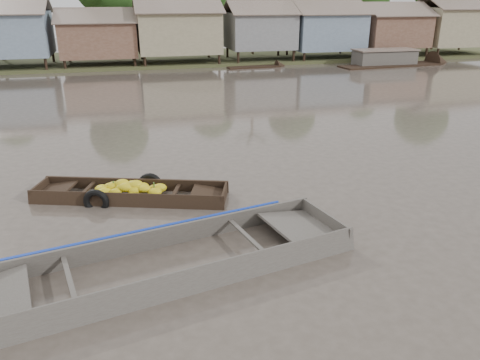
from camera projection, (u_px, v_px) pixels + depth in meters
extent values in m
plane|color=#4D433B|center=(223.00, 218.00, 12.15)|extent=(120.00, 120.00, 0.00)
cube|color=#384723|center=(147.00, 60.00, 41.95)|extent=(120.00, 12.00, 0.50)
cube|color=slate|center=(7.00, 34.00, 35.45)|extent=(6.20, 5.20, 3.20)
cube|color=brown|center=(6.00, 5.00, 35.96)|extent=(6.60, 3.02, 1.28)
cube|color=brown|center=(99.00, 39.00, 37.13)|extent=(5.80, 4.60, 2.70)
cube|color=brown|center=(96.00, 16.00, 35.35)|extent=(6.20, 2.67, 1.14)
cube|color=brown|center=(97.00, 14.00, 37.59)|extent=(6.20, 2.67, 1.14)
cube|color=gray|center=(178.00, 32.00, 38.37)|extent=(6.50, 5.30, 3.30)
cube|color=brown|center=(179.00, 5.00, 36.31)|extent=(6.90, 3.08, 1.31)
cube|color=brown|center=(175.00, 4.00, 38.89)|extent=(6.90, 3.08, 1.31)
cube|color=slate|center=(260.00, 31.00, 39.95)|extent=(5.40, 4.70, 2.90)
cube|color=brown|center=(264.00, 8.00, 38.11)|extent=(5.80, 2.73, 1.17)
cube|color=brown|center=(256.00, 7.00, 40.40)|extent=(5.80, 2.73, 1.17)
cube|color=slate|center=(325.00, 31.00, 41.33)|extent=(6.00, 5.00, 3.10)
cube|color=brown|center=(333.00, 7.00, 39.38)|extent=(6.40, 2.90, 1.24)
cube|color=brown|center=(320.00, 6.00, 41.82)|extent=(6.40, 2.90, 1.24)
cube|color=brown|center=(391.00, 30.00, 42.80)|extent=(5.70, 4.90, 2.80)
cube|color=brown|center=(401.00, 9.00, 40.93)|extent=(6.10, 2.85, 1.21)
cube|color=brown|center=(385.00, 8.00, 43.32)|extent=(6.10, 2.85, 1.21)
cube|color=gray|center=(453.00, 26.00, 44.16)|extent=(6.30, 5.10, 3.40)
cube|color=brown|center=(467.00, 2.00, 42.13)|extent=(6.70, 2.96, 1.26)
cube|color=brown|center=(447.00, 2.00, 44.62)|extent=(6.70, 2.96, 1.26)
cylinder|color=#473323|center=(109.00, 24.00, 40.12)|extent=(0.28, 0.28, 6.30)
cylinder|color=#473323|center=(210.00, 28.00, 43.23)|extent=(0.28, 0.28, 5.25)
cylinder|color=#473323|center=(295.00, 25.00, 44.05)|extent=(0.28, 0.28, 5.60)
cylinder|color=#473323|center=(367.00, 29.00, 46.93)|extent=(0.28, 0.28, 4.55)
sphere|color=#163310|center=(369.00, 1.00, 45.97)|extent=(3.90, 3.90, 3.90)
cylinder|color=#473323|center=(436.00, 18.00, 47.20)|extent=(0.28, 0.28, 6.65)
cylinder|color=#473323|center=(253.00, 12.00, 43.16)|extent=(0.24, 0.24, 8.00)
cube|color=black|center=(132.00, 201.00, 13.40)|extent=(5.41, 2.64, 0.08)
cube|color=black|center=(137.00, 186.00, 13.86)|extent=(5.24, 1.84, 0.51)
cube|color=black|center=(125.00, 202.00, 12.78)|extent=(5.24, 1.84, 0.51)
cube|color=black|center=(224.00, 196.00, 13.14)|extent=(0.43, 1.15, 0.48)
cube|color=black|center=(208.00, 194.00, 13.15)|extent=(1.20, 1.26, 0.19)
cube|color=black|center=(40.00, 191.00, 13.50)|extent=(0.43, 1.15, 0.48)
cube|color=black|center=(56.00, 190.00, 13.45)|extent=(1.20, 1.26, 0.19)
cube|color=black|center=(87.00, 189.00, 13.37)|extent=(0.45, 1.11, 0.05)
cube|color=black|center=(175.00, 192.00, 13.20)|extent=(0.45, 1.11, 0.05)
ellipsoid|color=yellow|center=(155.00, 188.00, 13.50)|extent=(0.44, 0.37, 0.23)
ellipsoid|color=yellow|center=(159.00, 188.00, 13.42)|extent=(0.50, 0.42, 0.26)
ellipsoid|color=yellow|center=(114.00, 186.00, 13.33)|extent=(0.51, 0.42, 0.27)
ellipsoid|color=yellow|center=(106.00, 196.00, 13.09)|extent=(0.49, 0.41, 0.26)
ellipsoid|color=yellow|center=(132.00, 184.00, 13.30)|extent=(0.39, 0.32, 0.21)
ellipsoid|color=yellow|center=(116.00, 192.00, 13.05)|extent=(0.39, 0.33, 0.21)
ellipsoid|color=yellow|center=(132.00, 189.00, 13.15)|extent=(0.46, 0.38, 0.24)
ellipsoid|color=yellow|center=(104.00, 193.00, 13.16)|extent=(0.51, 0.42, 0.27)
ellipsoid|color=yellow|center=(110.00, 187.00, 13.36)|extent=(0.44, 0.36, 0.23)
ellipsoid|color=yellow|center=(122.00, 184.00, 13.28)|extent=(0.48, 0.40, 0.26)
ellipsoid|color=yellow|center=(130.00, 186.00, 13.36)|extent=(0.49, 0.40, 0.26)
ellipsoid|color=yellow|center=(100.00, 193.00, 13.33)|extent=(0.40, 0.33, 0.21)
ellipsoid|color=yellow|center=(135.00, 191.00, 13.09)|extent=(0.44, 0.37, 0.23)
ellipsoid|color=yellow|center=(155.00, 192.00, 13.10)|extent=(0.47, 0.39, 0.25)
ellipsoid|color=yellow|center=(103.00, 190.00, 13.31)|extent=(0.51, 0.43, 0.27)
ellipsoid|color=yellow|center=(124.00, 184.00, 13.54)|extent=(0.40, 0.34, 0.21)
ellipsoid|color=yellow|center=(107.00, 193.00, 13.15)|extent=(0.45, 0.38, 0.24)
ellipsoid|color=yellow|center=(128.00, 186.00, 13.51)|extent=(0.41, 0.34, 0.22)
ellipsoid|color=yellow|center=(104.00, 195.00, 13.09)|extent=(0.50, 0.42, 0.26)
ellipsoid|color=yellow|center=(98.00, 198.00, 13.09)|extent=(0.41, 0.34, 0.21)
ellipsoid|color=yellow|center=(102.00, 189.00, 13.47)|extent=(0.47, 0.39, 0.25)
ellipsoid|color=yellow|center=(131.00, 196.00, 12.99)|extent=(0.41, 0.34, 0.22)
ellipsoid|color=yellow|center=(123.00, 188.00, 13.19)|extent=(0.48, 0.40, 0.25)
ellipsoid|color=yellow|center=(144.00, 189.00, 13.06)|extent=(0.40, 0.33, 0.21)
ellipsoid|color=yellow|center=(135.00, 185.00, 13.17)|extent=(0.52, 0.43, 0.27)
ellipsoid|color=yellow|center=(124.00, 186.00, 13.38)|extent=(0.45, 0.37, 0.24)
ellipsoid|color=yellow|center=(127.00, 186.00, 13.45)|extent=(0.45, 0.38, 0.24)
ellipsoid|color=yellow|center=(126.00, 187.00, 13.10)|extent=(0.48, 0.40, 0.26)
ellipsoid|color=yellow|center=(143.00, 186.00, 13.57)|extent=(0.44, 0.37, 0.23)
ellipsoid|color=yellow|center=(160.00, 198.00, 12.93)|extent=(0.42, 0.35, 0.22)
ellipsoid|color=yellow|center=(142.00, 188.00, 13.17)|extent=(0.47, 0.39, 0.25)
cylinder|color=#3F6626|center=(114.00, 184.00, 13.25)|extent=(0.04, 0.04, 0.17)
cylinder|color=#3F6626|center=(137.00, 185.00, 13.20)|extent=(0.04, 0.04, 0.17)
cylinder|color=#3F6626|center=(154.00, 185.00, 13.17)|extent=(0.04, 0.04, 0.17)
torus|color=black|center=(150.00, 185.00, 13.90)|extent=(0.76, 0.40, 0.74)
torus|color=black|center=(96.00, 202.00, 12.76)|extent=(0.74, 0.39, 0.73)
cube|color=#48423D|center=(167.00, 274.00, 9.86)|extent=(8.20, 3.40, 0.08)
cube|color=#48423D|center=(153.00, 242.00, 10.57)|extent=(8.04, 1.92, 0.65)
cube|color=#48423D|center=(182.00, 287.00, 8.94)|extent=(8.04, 1.92, 0.65)
cube|color=#48423D|center=(324.00, 224.00, 11.40)|extent=(0.49, 1.97, 0.62)
cube|color=#48423D|center=(300.00, 227.00, 11.09)|extent=(1.73, 1.98, 0.25)
cube|color=#48423D|center=(70.00, 280.00, 8.92)|extent=(0.51, 1.90, 0.05)
cube|color=#48423D|center=(248.00, 237.00, 10.50)|extent=(0.51, 1.90, 0.05)
cube|color=#665E54|center=(167.00, 272.00, 9.84)|extent=(6.29, 2.84, 0.02)
cube|color=#1130AB|center=(151.00, 231.00, 10.53)|extent=(6.49, 1.51, 0.16)
torus|color=olive|center=(297.00, 246.00, 10.81)|extent=(0.46, 0.46, 0.07)
torus|color=olive|center=(298.00, 244.00, 10.79)|extent=(0.37, 0.37, 0.07)
cube|color=black|center=(391.00, 67.00, 38.51)|extent=(9.16, 2.89, 0.35)
cube|color=black|center=(254.00, 68.00, 37.60)|extent=(4.36, 1.27, 0.35)
cube|color=black|center=(384.00, 58.00, 38.77)|extent=(5.00, 2.00, 1.20)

